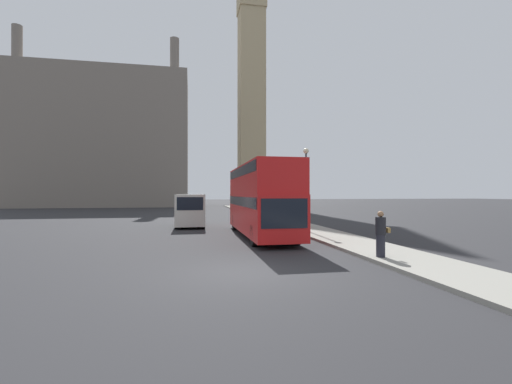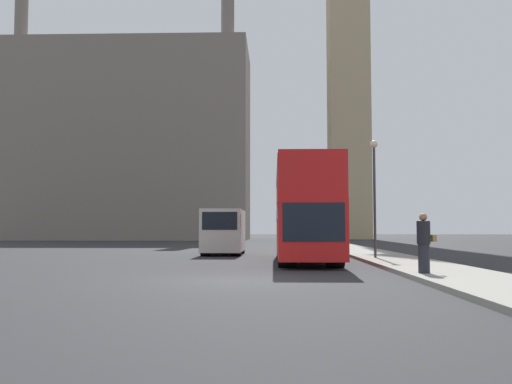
{
  "view_description": "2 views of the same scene",
  "coord_description": "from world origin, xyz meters",
  "px_view_note": "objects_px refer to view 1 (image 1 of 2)",
  "views": [
    {
      "loc": [
        -1.73,
        -11.23,
        2.61
      ],
      "look_at": [
        2.37,
        10.37,
        2.73
      ],
      "focal_mm": 24.0,
      "sensor_mm": 36.0,
      "label": 1
    },
    {
      "loc": [
        1.03,
        -16.29,
        1.46
      ],
      "look_at": [
        0.0,
        17.37,
        3.66
      ],
      "focal_mm": 40.0,
      "sensor_mm": 36.0,
      "label": 2
    }
  ],
  "objects_px": {
    "red_double_decker_bus": "(260,197)",
    "street_lamp": "(306,176)",
    "pedestrian": "(381,234)",
    "clock_tower": "(251,63)",
    "white_van": "(190,209)"
  },
  "relations": [
    {
      "from": "red_double_decker_bus",
      "to": "street_lamp",
      "type": "relative_size",
      "value": 2.02
    },
    {
      "from": "red_double_decker_bus",
      "to": "pedestrian",
      "type": "xyz_separation_m",
      "value": [
        3.08,
        -8.42,
        -1.37
      ]
    },
    {
      "from": "clock_tower",
      "to": "pedestrian",
      "type": "xyz_separation_m",
      "value": [
        -6.88,
        -68.22,
        -32.81
      ]
    },
    {
      "from": "clock_tower",
      "to": "street_lamp",
      "type": "xyz_separation_m",
      "value": [
        -6.65,
        -58.74,
        -30.08
      ]
    },
    {
      "from": "white_van",
      "to": "street_lamp",
      "type": "distance_m",
      "value": 9.91
    },
    {
      "from": "clock_tower",
      "to": "pedestrian",
      "type": "relative_size",
      "value": 36.93
    },
    {
      "from": "red_double_decker_bus",
      "to": "pedestrian",
      "type": "height_order",
      "value": "red_double_decker_bus"
    },
    {
      "from": "clock_tower",
      "to": "white_van",
      "type": "xyz_separation_m",
      "value": [
        -14.23,
        -52.83,
        -32.48
      ]
    },
    {
      "from": "clock_tower",
      "to": "street_lamp",
      "type": "height_order",
      "value": "clock_tower"
    },
    {
      "from": "white_van",
      "to": "street_lamp",
      "type": "height_order",
      "value": "street_lamp"
    },
    {
      "from": "red_double_decker_bus",
      "to": "pedestrian",
      "type": "distance_m",
      "value": 9.07
    },
    {
      "from": "street_lamp",
      "to": "red_double_decker_bus",
      "type": "bearing_deg",
      "value": -162.38
    },
    {
      "from": "white_van",
      "to": "street_lamp",
      "type": "xyz_separation_m",
      "value": [
        7.58,
        -5.91,
        2.4
      ]
    },
    {
      "from": "red_double_decker_bus",
      "to": "white_van",
      "type": "xyz_separation_m",
      "value": [
        -4.27,
        6.97,
        -1.04
      ]
    },
    {
      "from": "clock_tower",
      "to": "pedestrian",
      "type": "bearing_deg",
      "value": -95.76
    }
  ]
}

